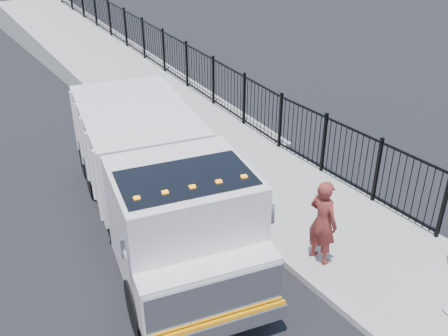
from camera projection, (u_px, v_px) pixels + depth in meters
ground at (269, 248)px, 11.84m from camera, size 120.00×120.00×0.00m
sidewalk at (391, 262)px, 11.29m from camera, size 3.55×12.00×0.12m
curb at (329, 295)px, 10.34m from camera, size 0.30×12.00×0.16m
ramp at (102, 67)px, 24.60m from camera, size 3.95×24.06×3.19m
iron_fence at (164, 64)px, 21.93m from camera, size 0.10×28.00×1.80m
truck at (156, 176)px, 11.61m from camera, size 4.31×8.75×2.87m
worker at (323, 222)px, 10.83m from camera, size 0.55×0.77×2.01m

